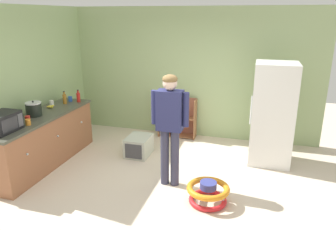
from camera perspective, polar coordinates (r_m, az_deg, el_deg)
The scene contains 18 objects.
ground_plane at distance 5.07m, azimuth -1.29°, elevation -12.42°, with size 12.00×12.00×0.00m, color beige.
back_wall at distance 6.75m, azimuth 4.54°, elevation 7.43°, with size 5.20×0.06×2.70m, color #9EB57E.
left_side_wall at distance 6.47m, azimuth -22.04°, elevation 5.76°, with size 0.06×2.99×2.70m, color #9DB97E.
kitchen_counter at distance 5.97m, azimuth -21.45°, elevation -4.10°, with size 0.65×2.34×0.90m.
refrigerator at distance 5.81m, azimuth 18.18°, elevation 0.24°, with size 0.73×0.68×1.78m.
bookshelf at distance 6.90m, azimuth 1.26°, elevation -0.76°, with size 0.80×0.28×0.85m.
standing_person at distance 4.70m, azimuth 0.33°, elevation -0.85°, with size 0.57×0.22×1.73m.
baby_walker at distance 4.63m, azimuth 7.15°, elevation -13.46°, with size 0.60×0.60×0.32m.
pet_carrier at distance 6.04m, azimuth -5.25°, elevation -5.42°, with size 0.42×0.55×0.36m.
microwave at distance 5.22m, azimuth -27.54°, elevation -1.10°, with size 0.37×0.48×0.28m.
crock_pot at distance 5.82m, azimuth -22.85°, elevation 1.06°, with size 0.26×0.26×0.26m.
banana_bunch at distance 6.23m, azimuth -20.10°, elevation 1.56°, with size 0.15×0.16×0.04m.
ketchup_bottle at distance 6.47m, azimuth -15.71°, elevation 3.19°, with size 0.07×0.07×0.25m.
amber_bottle at distance 6.42m, azimuth -17.98°, elevation 2.88°, with size 0.07×0.07×0.25m.
orange_cup at distance 5.38m, azimuth -23.72°, elevation -1.10°, with size 0.08×0.08×0.10m, color orange.
red_cup at distance 5.56m, azimuth -23.78°, elevation -0.55°, with size 0.08×0.08×0.10m, color red.
white_cup at distance 6.39m, azimuth -20.06°, elevation 2.13°, with size 0.08×0.08×0.10m, color white.
blue_cup at distance 6.58m, azimuth -17.06°, elevation 2.86°, with size 0.08×0.08×0.10m, color blue.
Camera 1 is at (1.32, -4.19, 2.54)m, focal length 34.14 mm.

